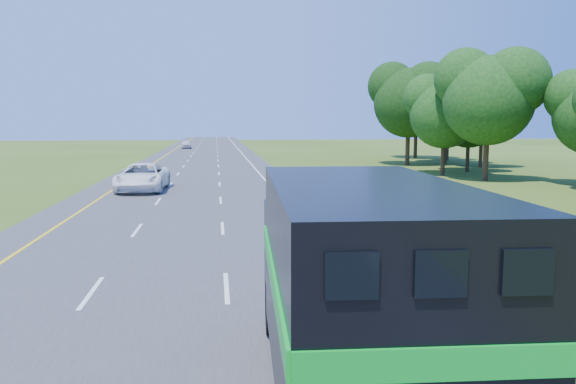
# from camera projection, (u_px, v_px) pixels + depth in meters

# --- Properties ---
(road) EXTENTS (15.00, 260.00, 0.04)m
(road) POSITION_uv_depth(u_px,v_px,m) (200.00, 171.00, 53.89)
(road) COLOR #38383A
(road) RESTS_ON ground
(lane_markings) EXTENTS (11.15, 260.00, 0.01)m
(lane_markings) POSITION_uv_depth(u_px,v_px,m) (200.00, 171.00, 53.89)
(lane_markings) COLOR yellow
(lane_markings) RESTS_ON road
(horse_truck) EXTENTS (3.07, 8.59, 3.75)m
(horse_truck) POSITION_uv_depth(u_px,v_px,m) (355.00, 289.00, 8.78)
(horse_truck) COLOR black
(horse_truck) RESTS_ON road
(white_suv) EXTENTS (3.31, 6.76, 1.85)m
(white_suv) POSITION_uv_depth(u_px,v_px,m) (143.00, 177.00, 38.16)
(white_suv) COLOR white
(white_suv) RESTS_ON road
(far_car) EXTENTS (2.11, 4.54, 1.50)m
(far_car) POSITION_uv_depth(u_px,v_px,m) (186.00, 144.00, 100.96)
(far_car) COLOR silver
(far_car) RESTS_ON road
(delineator) EXTENTS (0.10, 0.06, 1.22)m
(delineator) POSITION_uv_depth(u_px,v_px,m) (499.00, 259.00, 16.44)
(delineator) COLOR #EB510C
(delineator) RESTS_ON ground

